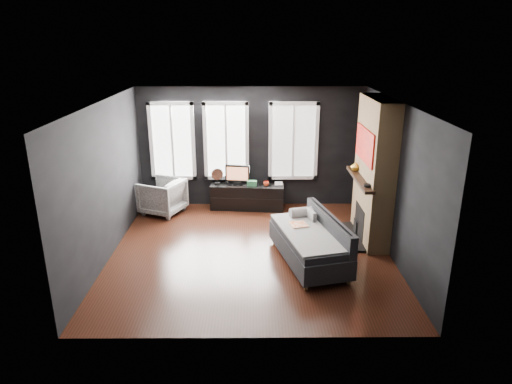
{
  "coord_description": "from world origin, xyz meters",
  "views": [
    {
      "loc": [
        0.04,
        -7.51,
        3.74
      ],
      "look_at": [
        0.1,
        0.3,
        1.05
      ],
      "focal_mm": 32.0,
      "sensor_mm": 36.0,
      "label": 1
    }
  ],
  "objects_px": {
    "armchair": "(162,195)",
    "monitor": "(237,173)",
    "mug": "(266,183)",
    "mantel_vase": "(356,166)",
    "media_console": "(247,196)",
    "sofa": "(309,240)",
    "book": "(275,179)"
  },
  "relations": [
    {
      "from": "armchair",
      "to": "media_console",
      "type": "bearing_deg",
      "value": 121.9
    },
    {
      "from": "armchair",
      "to": "media_console",
      "type": "xyz_separation_m",
      "value": [
        1.87,
        0.29,
        -0.14
      ]
    },
    {
      "from": "mug",
      "to": "book",
      "type": "relative_size",
      "value": 0.52
    },
    {
      "from": "monitor",
      "to": "mug",
      "type": "height_order",
      "value": "monitor"
    },
    {
      "from": "sofa",
      "to": "book",
      "type": "height_order",
      "value": "sofa"
    },
    {
      "from": "armchair",
      "to": "mug",
      "type": "distance_m",
      "value": 2.31
    },
    {
      "from": "mug",
      "to": "media_console",
      "type": "bearing_deg",
      "value": 166.65
    },
    {
      "from": "book",
      "to": "mantel_vase",
      "type": "height_order",
      "value": "mantel_vase"
    },
    {
      "from": "monitor",
      "to": "mug",
      "type": "bearing_deg",
      "value": -2.28
    },
    {
      "from": "mug",
      "to": "mantel_vase",
      "type": "bearing_deg",
      "value": -32.53
    },
    {
      "from": "armchair",
      "to": "media_console",
      "type": "relative_size",
      "value": 0.51
    },
    {
      "from": "sofa",
      "to": "monitor",
      "type": "height_order",
      "value": "monitor"
    },
    {
      "from": "sofa",
      "to": "mantel_vase",
      "type": "height_order",
      "value": "mantel_vase"
    },
    {
      "from": "armchair",
      "to": "monitor",
      "type": "bearing_deg",
      "value": 123.91
    },
    {
      "from": "media_console",
      "to": "book",
      "type": "height_order",
      "value": "book"
    },
    {
      "from": "media_console",
      "to": "monitor",
      "type": "distance_m",
      "value": 0.58
    },
    {
      "from": "monitor",
      "to": "mantel_vase",
      "type": "height_order",
      "value": "mantel_vase"
    },
    {
      "from": "book",
      "to": "media_console",
      "type": "bearing_deg",
      "value": -177.17
    },
    {
      "from": "armchair",
      "to": "mantel_vase",
      "type": "bearing_deg",
      "value": 100.41
    },
    {
      "from": "sofa",
      "to": "book",
      "type": "bearing_deg",
      "value": 86.32
    },
    {
      "from": "monitor",
      "to": "mantel_vase",
      "type": "bearing_deg",
      "value": -18.59
    },
    {
      "from": "monitor",
      "to": "mantel_vase",
      "type": "relative_size",
      "value": 2.95
    },
    {
      "from": "sofa",
      "to": "monitor",
      "type": "distance_m",
      "value": 2.98
    },
    {
      "from": "mug",
      "to": "book",
      "type": "distance_m",
      "value": 0.24
    },
    {
      "from": "sofa",
      "to": "book",
      "type": "distance_m",
      "value": 2.71
    },
    {
      "from": "armchair",
      "to": "monitor",
      "type": "distance_m",
      "value": 1.72
    },
    {
      "from": "media_console",
      "to": "book",
      "type": "distance_m",
      "value": 0.74
    },
    {
      "from": "armchair",
      "to": "monitor",
      "type": "height_order",
      "value": "monitor"
    },
    {
      "from": "mug",
      "to": "book",
      "type": "bearing_deg",
      "value": 33.39
    },
    {
      "from": "sofa",
      "to": "mug",
      "type": "xyz_separation_m",
      "value": [
        -0.67,
        2.53,
        0.21
      ]
    },
    {
      "from": "media_console",
      "to": "book",
      "type": "xyz_separation_m",
      "value": [
        0.62,
        0.03,
        0.4
      ]
    },
    {
      "from": "sofa",
      "to": "media_console",
      "type": "bearing_deg",
      "value": 98.79
    }
  ]
}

